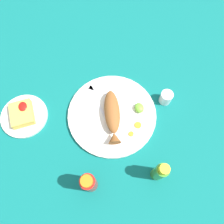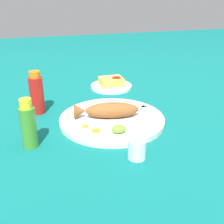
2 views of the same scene
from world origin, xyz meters
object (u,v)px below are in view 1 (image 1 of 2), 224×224
Objects in this scene: fried_fish at (112,115)px; salt_cup at (166,99)px; fork_far at (106,93)px; hot_sauce_bottle_red at (89,183)px; fork_near at (96,99)px; hot_sauce_bottle_green at (160,172)px; main_plate at (112,115)px; side_plate_fries at (24,116)px.

fried_fish is 4.01× the size of salt_cup.
hot_sauce_bottle_red is (-0.34, 0.16, 0.06)m from fork_far.
hot_sauce_bottle_red is at bearing 104.80° from fork_far.
fork_near and fork_far have the same top height.
salt_cup is (0.24, -0.40, -0.05)m from hot_sauce_bottle_red.
hot_sauce_bottle_green is 2.64× the size of salt_cup.
fried_fish is at bearing 126.81° from fork_far.
fried_fish is (-0.01, 0.00, 0.04)m from main_plate.
main_plate is 2.45× the size of fork_far.
hot_sauce_bottle_red is 0.47m from salt_cup.
hot_sauce_bottle_red reaches higher than side_plate_fries.
fork_near is at bearing 28.32° from main_plate.
fried_fish is 0.12m from fork_far.
fried_fish is at bearing -165.71° from fork_near.
hot_sauce_bottle_green is 0.79× the size of side_plate_fries.
side_plate_fries is (0.11, 0.59, -0.02)m from salt_cup.
fried_fish is 0.11m from fork_near.
main_plate is 1.60× the size of fried_fish.
side_plate_fries is (0.10, 0.35, -0.00)m from main_plate.
fork_far is (0.01, -0.05, 0.00)m from fork_near.
fork_near is 0.39m from hot_sauce_bottle_green.
salt_cup is 0.30× the size of side_plate_fries.
side_plate_fries is (0.12, 0.35, -0.04)m from fried_fish.
hot_sauce_bottle_red is 0.25m from hot_sauce_bottle_green.
hot_sauce_bottle_green is (-0.27, -0.09, 0.03)m from fried_fish.
side_plate_fries is (0.35, 0.20, -0.07)m from hot_sauce_bottle_red.
fork_near is at bearing -18.92° from hot_sauce_bottle_red.
fork_near reaches higher than side_plate_fries.
fork_near is (0.08, 0.05, 0.01)m from main_plate.
fork_near is at bearing 72.90° from salt_cup.
hot_sauce_bottle_red reaches higher than main_plate.
hot_sauce_bottle_green is at bearing -168.44° from fork_near.
fried_fish reaches higher than main_plate.
fried_fish is at bearing 167.85° from main_plate.
fried_fish is at bearing -33.93° from hot_sauce_bottle_red.
fork_near reaches higher than main_plate.
hot_sauce_bottle_red is 1.06× the size of hot_sauce_bottle_green.
fried_fish is 0.28m from hot_sauce_bottle_red.
salt_cup reaches higher than side_plate_fries.
main_plate is 0.37m from side_plate_fries.
fork_far is 0.78× the size of side_plate_fries.
hot_sauce_bottle_red is at bearing 158.22° from fried_fish.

